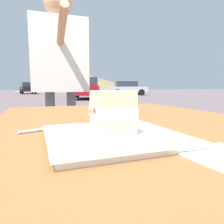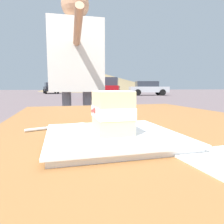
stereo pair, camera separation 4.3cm
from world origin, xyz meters
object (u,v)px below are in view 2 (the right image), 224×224
(cake_slice, at_px, (112,112))
(parked_car_near, at_px, (107,88))
(dessert_plate, at_px, (112,136))
(parked_car_far, at_px, (148,88))
(parked_car_extra, at_px, (51,88))
(diner_person, at_px, (76,59))
(patio_table, at_px, (160,160))
(dessert_fork, at_px, (62,127))

(cake_slice, xyz_separation_m, parked_car_near, (-14.50, 3.42, 0.01))
(dessert_plate, relative_size, parked_car_far, 0.06)
(cake_slice, distance_m, parked_car_extra, 29.83)
(dessert_plate, bearing_deg, diner_person, 178.21)
(patio_table, distance_m, parked_car_near, 14.79)
(dessert_plate, bearing_deg, dessert_fork, -147.92)
(diner_person, height_order, parked_car_near, diner_person)
(patio_table, distance_m, dessert_plate, 0.21)
(diner_person, relative_size, parked_car_extra, 0.34)
(patio_table, distance_m, diner_person, 1.29)
(patio_table, bearing_deg, parked_car_near, 167.25)
(dessert_fork, bearing_deg, cake_slice, 33.53)
(diner_person, xyz_separation_m, parked_car_extra, (-28.51, -1.17, -0.26))
(patio_table, distance_m, parked_car_extra, 29.75)
(cake_slice, distance_m, diner_person, 1.32)
(dessert_fork, xyz_separation_m, diner_person, (-1.13, 0.14, 0.33))
(cake_slice, height_order, parked_car_extra, parked_car_extra)
(parked_car_near, relative_size, parked_car_extra, 1.01)
(patio_table, bearing_deg, parked_car_extra, -177.52)
(cake_slice, xyz_separation_m, parked_car_far, (-20.23, 9.35, 0.00))
(cake_slice, distance_m, parked_car_far, 22.28)
(patio_table, relative_size, dessert_fork, 9.45)
(patio_table, xyz_separation_m, diner_person, (-1.21, -0.12, 0.43))
(diner_person, bearing_deg, parked_car_near, 165.63)
(dessert_fork, distance_m, parked_car_extra, 29.66)
(cake_slice, xyz_separation_m, diner_person, (-1.29, 0.04, 0.28))
(dessert_plate, xyz_separation_m, cake_slice, (-0.01, 0.00, 0.05))
(parked_car_extra, bearing_deg, dessert_fork, 1.98)
(patio_table, distance_m, dessert_fork, 0.29)
(cake_slice, relative_size, parked_car_near, 0.02)
(dessert_plate, xyz_separation_m, diner_person, (-1.30, 0.04, 0.33))
(dessert_fork, relative_size, parked_car_near, 0.03)
(cake_slice, bearing_deg, dessert_fork, -146.47)
(dessert_plate, xyz_separation_m, parked_car_near, (-14.51, 3.43, 0.07))
(parked_car_near, bearing_deg, cake_slice, -13.29)
(patio_table, bearing_deg, parked_car_far, 155.49)
(cake_slice, bearing_deg, parked_car_extra, -177.83)
(dessert_fork, bearing_deg, dessert_plate, 32.08)
(parked_car_far, bearing_deg, patio_table, -24.51)
(diner_person, height_order, parked_car_extra, diner_person)
(dessert_plate, distance_m, dessert_fork, 0.19)
(dessert_plate, distance_m, diner_person, 1.34)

